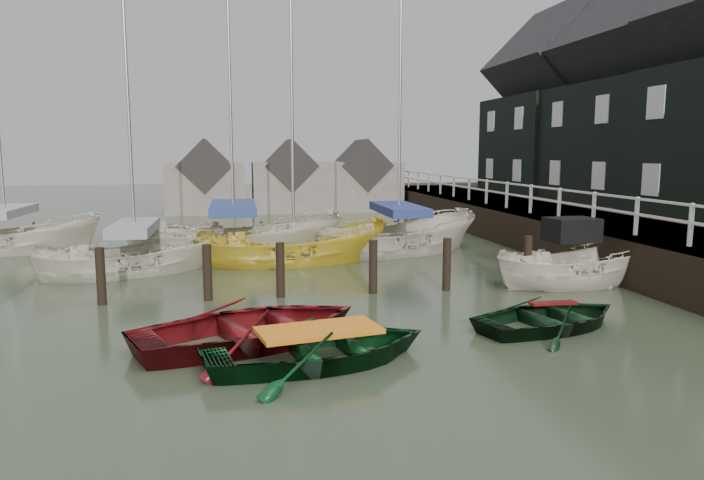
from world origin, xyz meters
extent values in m
plane|color=#313C26|center=(0.00, 0.00, 0.00)|extent=(120.00, 120.00, 0.00)
cube|color=black|center=(9.50, 10.00, 1.40)|extent=(3.00, 32.00, 0.20)
cube|color=silver|center=(8.00, 10.00, 2.45)|extent=(0.06, 32.00, 0.06)
cube|color=silver|center=(8.00, 10.00, 2.05)|extent=(0.06, 32.00, 0.06)
cube|color=black|center=(15.00, 10.00, 0.00)|extent=(14.00, 38.00, 1.50)
cube|color=black|center=(15.00, 12.00, 4.00)|extent=(6.00, 7.00, 5.00)
cube|color=black|center=(15.00, 12.00, 8.25)|extent=(6.11, 7.14, 6.11)
cube|color=black|center=(15.00, 19.00, 4.00)|extent=(6.40, 7.00, 5.00)
cube|color=black|center=(15.00, 19.00, 8.25)|extent=(6.52, 7.14, 6.52)
cylinder|color=black|center=(-5.50, 3.00, 0.50)|extent=(0.22, 0.22, 1.80)
cylinder|color=black|center=(-3.00, 3.00, 0.50)|extent=(0.22, 0.22, 1.80)
cylinder|color=black|center=(-1.20, 3.00, 0.50)|extent=(0.22, 0.22, 1.80)
cylinder|color=black|center=(1.20, 3.00, 0.50)|extent=(0.22, 0.22, 1.80)
cylinder|color=black|center=(3.20, 3.00, 0.50)|extent=(0.22, 0.22, 1.80)
cylinder|color=black|center=(5.50, 3.00, 0.50)|extent=(0.22, 0.22, 1.80)
cube|color=#665B51|center=(-4.00, 26.00, 1.50)|extent=(4.50, 4.00, 3.00)
cube|color=#282321|center=(-4.00, 26.00, 2.80)|extent=(3.18, 4.08, 3.18)
cube|color=#665B51|center=(1.00, 26.00, 1.50)|extent=(4.50, 4.00, 3.00)
cube|color=#282321|center=(1.00, 26.00, 2.80)|extent=(3.18, 4.08, 3.18)
cube|color=#665B51|center=(5.50, 26.00, 1.50)|extent=(4.50, 4.00, 3.00)
cube|color=#282321|center=(5.50, 26.00, 2.80)|extent=(3.18, 4.08, 3.18)
imported|color=#5D0D10|center=(-2.00, -0.80, 0.00)|extent=(5.46, 4.74, 0.95)
imported|color=black|center=(-0.90, -2.12, 0.00)|extent=(4.56, 3.64, 0.84)
imported|color=black|center=(4.21, -0.83, 0.00)|extent=(4.11, 3.43, 0.73)
imported|color=beige|center=(6.80, 2.88, 0.00)|extent=(4.73, 2.05, 1.78)
cube|color=black|center=(6.80, 3.08, 1.53)|extent=(1.37, 1.09, 0.65)
imported|color=beige|center=(-5.32, 7.13, 0.00)|extent=(6.28, 4.44, 2.28)
cylinder|color=#B2B2B7|center=(-5.32, 7.13, 5.44)|extent=(0.10, 0.10, 8.37)
cube|color=gray|center=(-5.32, 7.13, 1.37)|extent=(3.44, 2.40, 0.30)
imported|color=beige|center=(-2.36, 9.37, 0.00)|extent=(7.92, 3.96, 2.93)
cylinder|color=#B2B2B7|center=(-2.36, 9.37, 5.82)|extent=(0.10, 0.10, 8.42)
cube|color=navy|center=(-2.36, 9.37, 1.73)|extent=(4.35, 2.13, 0.30)
imported|color=gold|center=(-0.40, 8.02, 0.00)|extent=(6.70, 3.03, 2.51)
cylinder|color=#B2B2B7|center=(-0.40, 8.02, 5.09)|extent=(0.10, 0.10, 7.42)
imported|color=beige|center=(3.55, 9.35, 0.00)|extent=(7.40, 4.90, 2.67)
cylinder|color=#B2B2B7|center=(3.55, 9.35, 5.95)|extent=(0.10, 0.10, 8.95)
cube|color=navy|center=(3.55, 9.35, 1.59)|extent=(4.05, 2.65, 0.30)
imported|color=beige|center=(-10.53, 11.95, 0.00)|extent=(6.68, 2.99, 2.51)
cube|color=gray|center=(-10.53, 11.95, 1.50)|extent=(3.67, 1.60, 0.30)
camera|label=1|loc=(-2.25, -12.62, 3.69)|focal=32.00mm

